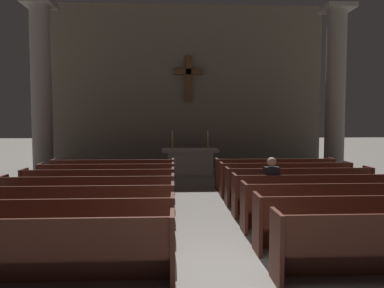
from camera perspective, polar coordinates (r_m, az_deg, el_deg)
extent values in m
plane|color=gray|center=(5.11, 5.08, -20.79)|extent=(80.00, 80.00, 0.00)
cube|color=#4C2319|center=(5.23, -23.97, -15.50)|extent=(3.54, 0.40, 0.05)
cube|color=#4C2319|center=(4.95, -25.02, -13.29)|extent=(3.54, 0.05, 0.50)
cube|color=#4C2319|center=(5.46, -23.20, -17.15)|extent=(3.54, 0.04, 0.40)
cube|color=#4C2319|center=(4.87, -3.04, -16.01)|extent=(0.06, 0.50, 0.95)
cube|color=#4C2319|center=(6.21, -20.26, -12.33)|extent=(3.54, 0.40, 0.05)
cube|color=#4C2319|center=(5.94, -20.98, -10.36)|extent=(3.54, 0.05, 0.50)
cube|color=#4C2319|center=(6.44, -19.73, -13.83)|extent=(3.54, 0.04, 0.40)
cube|color=#4C2319|center=(5.91, -3.02, -12.44)|extent=(0.06, 0.50, 0.95)
cube|color=#4C2319|center=(7.23, -17.64, -10.01)|extent=(3.54, 0.40, 0.05)
cube|color=#4C2319|center=(6.96, -18.16, -8.24)|extent=(3.54, 0.05, 0.50)
cube|color=#4C2319|center=(7.46, -17.25, -11.38)|extent=(3.54, 0.04, 0.40)
cube|color=#4C2319|center=(6.97, -3.00, -9.94)|extent=(0.06, 0.50, 0.95)
cube|color=#4C2319|center=(8.27, -15.70, -8.26)|extent=(3.54, 0.40, 0.05)
cube|color=#4C2319|center=(8.00, -16.09, -6.66)|extent=(3.54, 0.05, 0.50)
cube|color=#4C2319|center=(8.49, -15.40, -9.50)|extent=(3.54, 0.04, 0.40)
cube|color=#4C2319|center=(8.04, -2.99, -8.11)|extent=(0.06, 0.50, 0.95)
cube|color=#4C2319|center=(8.81, -27.32, -7.46)|extent=(0.06, 0.50, 0.95)
cube|color=#4C2319|center=(9.32, -14.20, -6.89)|extent=(3.54, 0.40, 0.05)
cube|color=#4C2319|center=(9.06, -14.51, -5.43)|extent=(3.54, 0.05, 0.50)
cube|color=#4C2319|center=(9.54, -13.96, -8.02)|extent=(3.54, 0.04, 0.40)
cube|color=#4C2319|center=(9.11, -2.98, -6.70)|extent=(0.06, 0.50, 0.95)
cube|color=#4C2319|center=(9.80, -24.67, -6.29)|extent=(0.06, 0.50, 0.95)
cube|color=#4C2319|center=(10.38, -13.01, -5.79)|extent=(3.54, 0.40, 0.05)
cube|color=#4C2319|center=(10.12, -13.26, -4.46)|extent=(3.54, 0.05, 0.50)
cube|color=#4C2319|center=(10.59, -12.82, -6.84)|extent=(3.54, 0.04, 0.40)
cube|color=#4C2319|center=(10.19, -2.97, -5.59)|extent=(0.06, 0.50, 0.95)
cube|color=#4C2319|center=(10.81, -22.51, -5.33)|extent=(0.06, 0.50, 0.95)
cube|color=#4C2319|center=(11.44, -12.05, -4.90)|extent=(3.54, 0.40, 0.05)
cube|color=#4C2319|center=(11.19, -12.25, -3.68)|extent=(3.54, 0.05, 0.50)
cube|color=#4C2319|center=(11.66, -11.89, -5.86)|extent=(3.54, 0.04, 0.40)
cube|color=#4C2319|center=(11.27, -2.97, -4.70)|extent=(0.06, 0.50, 0.95)
cube|color=#4C2319|center=(11.84, -20.73, -4.53)|extent=(0.06, 0.50, 0.95)
cube|color=#4C2319|center=(5.05, 13.01, -15.38)|extent=(0.06, 0.50, 0.95)
cube|color=#4C2319|center=(6.72, 25.50, -11.26)|extent=(3.54, 0.40, 0.05)
cube|color=#4C2319|center=(6.46, 26.53, -9.36)|extent=(3.54, 0.05, 0.50)
cube|color=#4C2319|center=(6.93, 24.73, -12.71)|extent=(3.54, 0.04, 0.40)
cube|color=#4C2319|center=(6.06, 10.11, -12.09)|extent=(0.06, 0.50, 0.95)
cube|color=#4C2319|center=(7.67, 21.56, -9.32)|extent=(3.54, 0.40, 0.05)
cube|color=#4C2319|center=(7.41, 22.34, -7.61)|extent=(3.54, 0.05, 0.50)
cube|color=#4C2319|center=(7.88, 20.97, -10.64)|extent=(3.54, 0.04, 0.40)
cube|color=#4C2319|center=(7.09, 8.09, -9.73)|extent=(0.06, 0.50, 0.95)
cube|color=#4C2319|center=(8.65, 18.54, -7.78)|extent=(3.54, 0.40, 0.05)
cube|color=#4C2319|center=(8.40, 19.14, -6.23)|extent=(3.54, 0.05, 0.50)
cube|color=#4C2319|center=(8.86, 18.08, -8.99)|extent=(3.54, 0.04, 0.40)
cube|color=#4C2319|center=(8.15, 6.61, -7.96)|extent=(0.06, 0.50, 0.95)
cube|color=#4C2319|center=(9.66, 16.15, -6.55)|extent=(3.54, 0.40, 0.05)
cube|color=#4C2319|center=(9.41, 16.63, -5.13)|extent=(3.54, 0.05, 0.50)
cube|color=#4C2319|center=(9.87, 15.78, -7.65)|extent=(3.54, 0.04, 0.40)
cube|color=#4C2319|center=(9.21, 5.48, -6.60)|extent=(0.06, 0.50, 0.95)
cube|color=#4C2319|center=(10.36, 25.70, -5.80)|extent=(0.06, 0.50, 0.95)
cube|color=#4C2319|center=(10.69, 14.23, -5.54)|extent=(3.54, 0.40, 0.05)
cube|color=#4C2319|center=(10.43, 14.62, -4.24)|extent=(3.54, 0.05, 0.50)
cube|color=#4C2319|center=(10.89, 13.93, -6.56)|extent=(3.54, 0.04, 0.40)
cube|color=#4C2319|center=(10.28, 4.58, -5.52)|extent=(0.06, 0.50, 0.95)
cube|color=#4C2319|center=(11.32, 23.04, -4.95)|extent=(0.06, 0.50, 0.95)
cube|color=#4C2319|center=(11.72, 12.65, -4.70)|extent=(3.54, 0.40, 0.05)
cube|color=#4C2319|center=(11.47, 12.97, -3.51)|extent=(3.54, 0.05, 0.50)
cube|color=#4C2319|center=(11.93, 12.40, -5.65)|extent=(3.54, 0.04, 0.40)
cube|color=#4C2319|center=(11.35, 3.86, -4.64)|extent=(0.06, 0.50, 0.95)
cube|color=#4C2319|center=(12.30, 20.80, -4.23)|extent=(0.06, 0.50, 0.95)
cube|color=gray|center=(14.28, -22.05, -4.71)|extent=(0.99, 0.99, 0.20)
cylinder|color=gray|center=(14.17, -22.34, 7.22)|extent=(0.70, 0.70, 6.12)
cube|color=gray|center=(14.72, -22.65, 19.51)|extent=(1.06, 1.06, 0.16)
cube|color=gray|center=(14.77, 21.11, -4.42)|extent=(0.99, 0.99, 0.20)
cylinder|color=gray|center=(14.66, 21.38, 7.12)|extent=(0.70, 0.70, 6.12)
cube|color=gray|center=(15.19, 21.67, 19.02)|extent=(1.06, 1.06, 0.16)
cube|color=#BCB7AD|center=(14.48, -0.29, -2.97)|extent=(1.76, 0.72, 0.88)
cube|color=#BCB7AD|center=(14.43, -0.29, -1.00)|extent=(2.20, 0.90, 0.12)
cube|color=silver|center=(14.43, -0.29, -0.74)|extent=(2.09, 0.86, 0.01)
cylinder|color=#B79338|center=(14.41, -3.07, -0.68)|extent=(0.16, 0.16, 0.02)
cylinder|color=#B79338|center=(14.40, -3.07, 0.05)|extent=(0.07, 0.07, 0.39)
cylinder|color=silver|center=(14.38, -3.08, 1.47)|extent=(0.04, 0.04, 0.32)
cylinder|color=#B79338|center=(14.47, 2.48, -0.66)|extent=(0.16, 0.16, 0.02)
cylinder|color=#B79338|center=(14.46, 2.48, 0.07)|extent=(0.07, 0.07, 0.39)
cylinder|color=silver|center=(14.44, 2.49, 1.48)|extent=(0.04, 0.04, 0.32)
cube|color=#706656|center=(16.34, -0.60, 8.75)|extent=(11.79, 0.25, 7.13)
cube|color=brown|center=(16.13, -0.56, 10.09)|extent=(0.24, 0.24, 2.00)
cube|color=brown|center=(16.17, -0.57, 11.15)|extent=(1.28, 0.24, 0.24)
cube|color=#26262B|center=(8.56, 11.73, -9.17)|extent=(0.24, 0.14, 0.45)
cube|color=#26262B|center=(8.37, 11.99, -7.46)|extent=(0.28, 0.36, 0.12)
cube|color=black|center=(8.19, 12.25, -5.36)|extent=(0.32, 0.20, 0.54)
sphere|color=beige|center=(8.14, 12.29, -2.72)|extent=(0.20, 0.20, 0.20)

